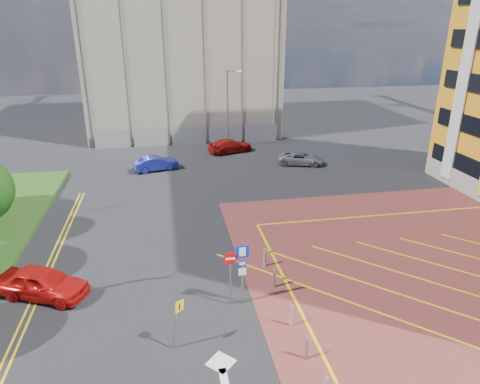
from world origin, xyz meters
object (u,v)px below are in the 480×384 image
object	(u,v)px
warning_sign	(177,319)
car_red_left	(43,283)
lamp_back	(228,106)
sign_cluster	(238,267)
car_silver_back	(301,158)
car_red_back	(230,146)
car_blue_back	(156,163)

from	to	relation	value
warning_sign	car_red_left	distance (m)	7.75
lamp_back	car_red_left	distance (m)	28.13
sign_cluster	car_red_left	size ratio (longest dim) A/B	0.74
lamp_back	warning_sign	world-z (taller)	lamp_back
sign_cluster	car_red_left	distance (m)	9.36
warning_sign	car_silver_back	world-z (taller)	warning_sign
car_red_back	sign_cluster	bearing A→B (deg)	153.27
warning_sign	car_red_left	world-z (taller)	warning_sign
car_red_left	sign_cluster	bearing A→B (deg)	-80.31
sign_cluster	car_red_back	world-z (taller)	sign_cluster
car_red_back	warning_sign	bearing A→B (deg)	148.25
car_red_left	car_red_back	distance (m)	26.29
car_red_left	car_red_back	world-z (taller)	car_red_left
lamp_back	car_blue_back	size ratio (longest dim) A/B	2.04
sign_cluster	car_red_left	world-z (taller)	sign_cluster
lamp_back	car_red_back	distance (m)	4.08
car_red_left	car_blue_back	world-z (taller)	car_red_left
car_red_left	warning_sign	bearing A→B (deg)	-103.85
sign_cluster	car_silver_back	distance (m)	22.18
lamp_back	sign_cluster	world-z (taller)	lamp_back
lamp_back	sign_cluster	xyz separation A→B (m)	(-3.78, -27.02, -2.41)
car_silver_back	sign_cluster	bearing A→B (deg)	172.57
warning_sign	car_blue_back	world-z (taller)	warning_sign
car_red_back	car_silver_back	distance (m)	7.80
car_silver_back	lamp_back	bearing A→B (deg)	56.80
sign_cluster	car_red_back	xyz separation A→B (m)	(3.66, 25.26, -1.28)
sign_cluster	car_silver_back	world-z (taller)	sign_cluster
sign_cluster	car_blue_back	bearing A→B (deg)	100.35
lamp_back	car_blue_back	bearing A→B (deg)	-139.82
lamp_back	car_silver_back	xyz separation A→B (m)	(5.66, -7.00, -3.77)
sign_cluster	car_red_back	bearing A→B (deg)	81.75
car_blue_back	lamp_back	bearing A→B (deg)	-63.92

